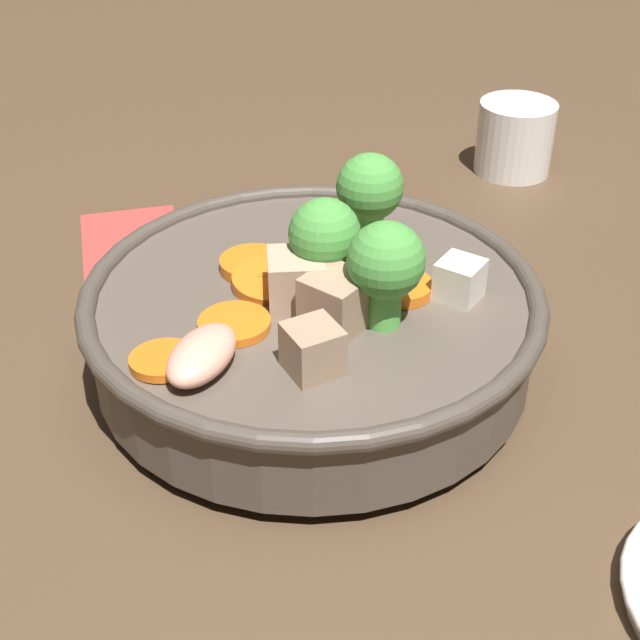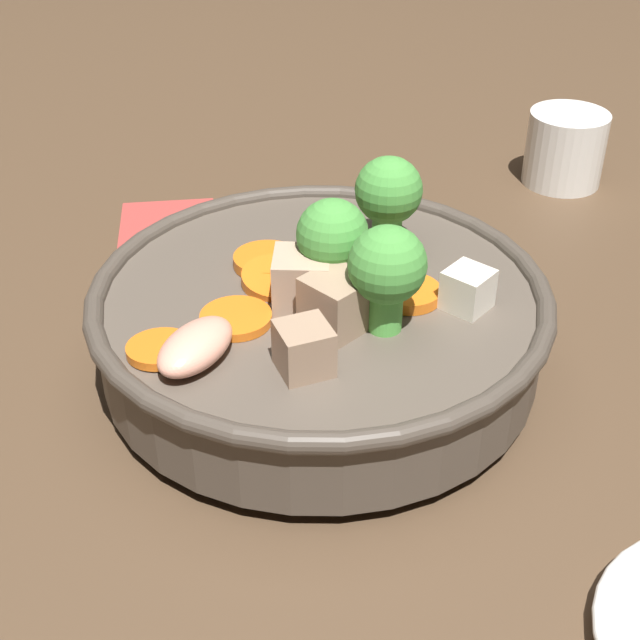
% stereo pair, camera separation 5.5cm
% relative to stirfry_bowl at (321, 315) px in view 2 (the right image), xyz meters
% --- Properties ---
extents(ground_plane, '(3.00, 3.00, 0.00)m').
position_rel_stirfry_bowl_xyz_m(ground_plane, '(-0.00, -0.00, -0.04)').
color(ground_plane, '#4C3826').
extents(stirfry_bowl, '(0.28, 0.28, 0.12)m').
position_rel_stirfry_bowl_xyz_m(stirfry_bowl, '(0.00, 0.00, 0.00)').
color(stirfry_bowl, '#51473D').
rests_on(stirfry_bowl, ground_plane).
extents(tea_cup, '(0.07, 0.07, 0.06)m').
position_rel_stirfry_bowl_xyz_m(tea_cup, '(-0.30, 0.18, -0.01)').
color(tea_cup, white).
rests_on(tea_cup, ground_plane).
extents(napkin, '(0.12, 0.10, 0.00)m').
position_rel_stirfry_bowl_xyz_m(napkin, '(-0.17, -0.14, -0.04)').
color(napkin, '#A33833').
rests_on(napkin, ground_plane).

